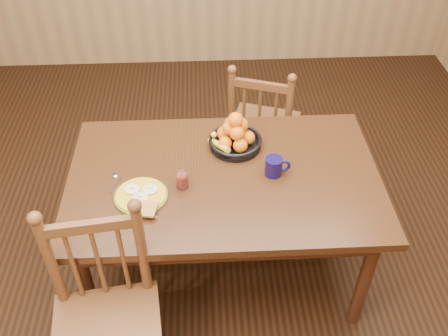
{
  "coord_description": "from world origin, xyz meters",
  "views": [
    {
      "loc": [
        -0.09,
        -1.88,
        2.48
      ],
      "look_at": [
        0.0,
        0.0,
        0.8
      ],
      "focal_mm": 40.0,
      "sensor_mm": 36.0,
      "label": 1
    }
  ],
  "objects_px": {
    "chair_far": "(263,127)",
    "breakfast_plate": "(141,196)",
    "chair_near": "(106,321)",
    "fruit_bowl": "(235,136)",
    "dining_table": "(224,187)",
    "coffee_mug": "(275,166)"
  },
  "relations": [
    {
      "from": "chair_near",
      "to": "fruit_bowl",
      "type": "height_order",
      "value": "chair_near"
    },
    {
      "from": "coffee_mug",
      "to": "fruit_bowl",
      "type": "relative_size",
      "value": 0.46
    },
    {
      "from": "breakfast_plate",
      "to": "fruit_bowl",
      "type": "height_order",
      "value": "fruit_bowl"
    },
    {
      "from": "dining_table",
      "to": "chair_far",
      "type": "relative_size",
      "value": 1.66
    },
    {
      "from": "breakfast_plate",
      "to": "fruit_bowl",
      "type": "bearing_deg",
      "value": 38.02
    },
    {
      "from": "chair_near",
      "to": "coffee_mug",
      "type": "bearing_deg",
      "value": 32.12
    },
    {
      "from": "fruit_bowl",
      "to": "dining_table",
      "type": "bearing_deg",
      "value": -106.57
    },
    {
      "from": "dining_table",
      "to": "coffee_mug",
      "type": "relative_size",
      "value": 12.01
    },
    {
      "from": "breakfast_plate",
      "to": "chair_near",
      "type": "bearing_deg",
      "value": -105.44
    },
    {
      "from": "coffee_mug",
      "to": "fruit_bowl",
      "type": "height_order",
      "value": "fruit_bowl"
    },
    {
      "from": "chair_near",
      "to": "coffee_mug",
      "type": "relative_size",
      "value": 7.82
    },
    {
      "from": "chair_far",
      "to": "breakfast_plate",
      "type": "xyz_separation_m",
      "value": [
        -0.71,
        -0.91,
        0.29
      ]
    },
    {
      "from": "chair_far",
      "to": "chair_near",
      "type": "height_order",
      "value": "chair_near"
    },
    {
      "from": "chair_near",
      "to": "breakfast_plate",
      "type": "bearing_deg",
      "value": 67.5
    },
    {
      "from": "dining_table",
      "to": "fruit_bowl",
      "type": "distance_m",
      "value": 0.29
    },
    {
      "from": "breakfast_plate",
      "to": "coffee_mug",
      "type": "height_order",
      "value": "coffee_mug"
    },
    {
      "from": "chair_far",
      "to": "coffee_mug",
      "type": "distance_m",
      "value": 0.84
    },
    {
      "from": "coffee_mug",
      "to": "fruit_bowl",
      "type": "bearing_deg",
      "value": 128.72
    },
    {
      "from": "chair_far",
      "to": "fruit_bowl",
      "type": "height_order",
      "value": "fruit_bowl"
    },
    {
      "from": "breakfast_plate",
      "to": "coffee_mug",
      "type": "xyz_separation_m",
      "value": [
        0.67,
        0.14,
        0.04
      ]
    },
    {
      "from": "breakfast_plate",
      "to": "fruit_bowl",
      "type": "xyz_separation_m",
      "value": [
        0.48,
        0.38,
        0.05
      ]
    },
    {
      "from": "chair_near",
      "to": "fruit_bowl",
      "type": "xyz_separation_m",
      "value": [
        0.63,
        0.9,
        0.31
      ]
    }
  ]
}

